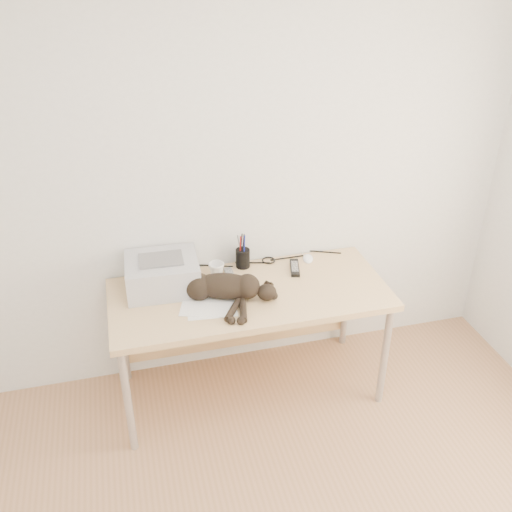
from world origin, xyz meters
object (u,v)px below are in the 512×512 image
object	(u,v)px
desk	(246,303)
cat	(221,288)
mug	(217,270)
pen_cup	(243,258)
printer	(162,274)
mouse	(308,257)

from	to	relation	value
desk	cat	world-z (taller)	cat
mug	pen_cup	distance (m)	0.19
printer	cat	xyz separation A→B (m)	(0.30, -0.19, -0.02)
desk	mouse	xyz separation A→B (m)	(0.45, 0.18, 0.15)
cat	pen_cup	size ratio (longest dim) A/B	2.99
printer	mug	distance (m)	0.33
pen_cup	mouse	distance (m)	0.42
printer	mouse	distance (m)	0.93
cat	mug	xyz separation A→B (m)	(0.02, 0.24, -0.02)
mug	mouse	world-z (taller)	mug
printer	pen_cup	size ratio (longest dim) A/B	1.90
mouse	printer	bearing A→B (deg)	-157.44
mouse	pen_cup	bearing A→B (deg)	-166.00
pen_cup	cat	bearing A→B (deg)	-122.52
desk	mouse	size ratio (longest dim) A/B	14.35
pen_cup	mug	bearing A→B (deg)	-158.01
mouse	mug	bearing A→B (deg)	-158.36
desk	pen_cup	bearing A→B (deg)	81.93
desk	mug	distance (m)	0.27
desk	mug	world-z (taller)	mug
mug	mouse	distance (m)	0.60
cat	mouse	bearing A→B (deg)	44.68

